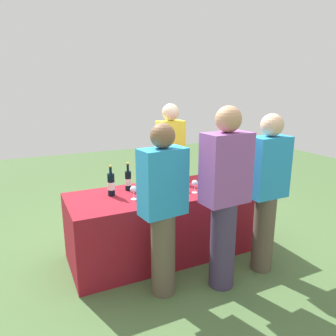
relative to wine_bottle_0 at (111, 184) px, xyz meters
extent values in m
plane|color=#476638|center=(0.60, -0.10, -0.85)|extent=(12.00, 12.00, 0.00)
cube|color=maroon|center=(0.60, -0.10, -0.49)|extent=(2.13, 0.80, 0.73)
cylinder|color=black|center=(0.00, 0.00, 0.00)|extent=(0.07, 0.07, 0.23)
cylinder|color=black|center=(0.00, 0.00, 0.15)|extent=(0.03, 0.03, 0.07)
cylinder|color=gold|center=(0.00, 0.00, 0.19)|extent=(0.03, 0.03, 0.02)
cylinder|color=silver|center=(0.00, 0.00, -0.02)|extent=(0.07, 0.07, 0.08)
cylinder|color=black|center=(0.21, 0.09, -0.02)|extent=(0.07, 0.07, 0.21)
cylinder|color=black|center=(0.21, 0.09, 0.13)|extent=(0.03, 0.03, 0.08)
cylinder|color=gold|center=(0.21, 0.09, 0.18)|extent=(0.03, 0.03, 0.02)
cylinder|color=silver|center=(0.21, 0.09, -0.03)|extent=(0.07, 0.07, 0.07)
cylinder|color=black|center=(0.32, 0.00, -0.02)|extent=(0.07, 0.07, 0.21)
cylinder|color=black|center=(0.32, 0.00, 0.12)|extent=(0.03, 0.03, 0.07)
cylinder|color=maroon|center=(0.32, 0.00, 0.17)|extent=(0.03, 0.03, 0.02)
cylinder|color=silver|center=(0.32, 0.00, -0.03)|extent=(0.07, 0.07, 0.07)
cylinder|color=black|center=(0.69, -0.02, -0.01)|extent=(0.07, 0.07, 0.21)
cylinder|color=black|center=(0.69, -0.02, 0.13)|extent=(0.03, 0.03, 0.08)
cylinder|color=gold|center=(0.69, -0.02, 0.18)|extent=(0.03, 0.03, 0.02)
cylinder|color=silver|center=(0.69, -0.02, -0.03)|extent=(0.07, 0.07, 0.07)
cylinder|color=black|center=(0.85, 0.02, -0.01)|extent=(0.07, 0.07, 0.21)
cylinder|color=black|center=(0.85, 0.02, 0.13)|extent=(0.03, 0.03, 0.08)
cylinder|color=gold|center=(0.85, 0.02, 0.18)|extent=(0.03, 0.03, 0.02)
cylinder|color=silver|center=(0.85, 0.02, -0.02)|extent=(0.07, 0.07, 0.07)
cylinder|color=black|center=(1.36, 0.04, 0.00)|extent=(0.08, 0.08, 0.24)
cylinder|color=black|center=(1.36, 0.04, 0.16)|extent=(0.03, 0.03, 0.08)
cylinder|color=gold|center=(1.36, 0.04, 0.21)|extent=(0.03, 0.03, 0.02)
cylinder|color=silver|center=(1.36, 0.04, -0.01)|extent=(0.08, 0.08, 0.08)
cylinder|color=silver|center=(0.17, -0.21, -0.12)|extent=(0.06, 0.06, 0.00)
cylinder|color=silver|center=(0.17, -0.21, -0.08)|extent=(0.01, 0.01, 0.07)
sphere|color=silver|center=(0.17, -0.21, -0.01)|extent=(0.07, 0.07, 0.07)
cylinder|color=silver|center=(0.82, -0.29, -0.12)|extent=(0.06, 0.06, 0.00)
cylinder|color=silver|center=(0.82, -0.29, -0.08)|extent=(0.01, 0.01, 0.07)
sphere|color=silver|center=(0.82, -0.29, -0.01)|extent=(0.07, 0.07, 0.07)
cylinder|color=silver|center=(1.11, -0.16, -0.12)|extent=(0.07, 0.07, 0.00)
cylinder|color=silver|center=(1.11, -0.16, -0.08)|extent=(0.01, 0.01, 0.07)
sphere|color=silver|center=(1.11, -0.16, -0.02)|extent=(0.07, 0.07, 0.07)
sphere|color=#590C19|center=(1.11, -0.16, -0.03)|extent=(0.04, 0.04, 0.04)
cylinder|color=silver|center=(1.34, -0.31, -0.12)|extent=(0.07, 0.07, 0.00)
cylinder|color=silver|center=(1.34, -0.31, -0.08)|extent=(0.01, 0.01, 0.07)
sphere|color=silver|center=(1.34, -0.31, -0.01)|extent=(0.06, 0.06, 0.06)
sphere|color=#590C19|center=(1.34, -0.31, -0.02)|extent=(0.03, 0.03, 0.03)
cylinder|color=brown|center=(0.96, 0.60, -0.45)|extent=(0.19, 0.19, 0.80)
cube|color=yellow|center=(0.96, 0.60, 0.25)|extent=(0.35, 0.19, 0.60)
sphere|color=beige|center=(0.96, 0.60, 0.65)|extent=(0.22, 0.22, 0.22)
cylinder|color=brown|center=(0.25, -0.74, -0.47)|extent=(0.21, 0.21, 0.76)
cube|color=#268CCC|center=(0.25, -0.74, 0.20)|extent=(0.41, 0.26, 0.57)
sphere|color=brown|center=(0.25, -0.74, 0.59)|extent=(0.21, 0.21, 0.21)
cylinder|color=#3F3351|center=(0.79, -0.87, -0.44)|extent=(0.23, 0.23, 0.83)
cube|color=#8C4C99|center=(0.79, -0.87, 0.29)|extent=(0.44, 0.26, 0.62)
sphere|color=tan|center=(0.79, -0.87, 0.71)|extent=(0.22, 0.22, 0.22)
cylinder|color=brown|center=(1.32, -0.82, -0.46)|extent=(0.21, 0.21, 0.78)
cube|color=#268CCC|center=(1.32, -0.82, 0.23)|extent=(0.38, 0.21, 0.59)
sphere|color=#D8AD8C|center=(1.32, -0.82, 0.63)|extent=(0.21, 0.21, 0.21)
camera|label=1|loc=(-0.80, -3.05, 0.97)|focal=34.03mm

